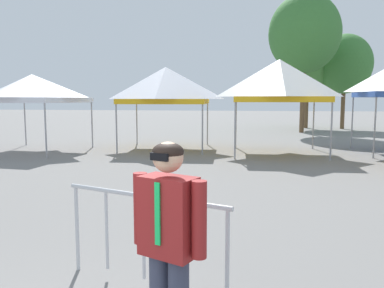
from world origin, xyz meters
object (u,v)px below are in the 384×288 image
canopy_tent_right_of_center (166,85)px  tree_behind_tents_right (305,34)px  canopy_tent_behind_left (32,88)px  canopy_tent_behind_right (279,81)px  person_foreground (169,240)px  crowd_barrier_by_lift (143,223)px  tree_behind_tents_left (345,64)px  tree_behind_tents_center (308,64)px

canopy_tent_right_of_center → tree_behind_tents_right: size_ratio=0.44×
canopy_tent_behind_left → canopy_tent_behind_right: size_ratio=1.05×
person_foreground → crowd_barrier_by_lift: bearing=114.7°
person_foreground → canopy_tent_behind_left: bearing=125.0°
canopy_tent_behind_left → canopy_tent_behind_right: (9.65, 0.84, 0.27)m
tree_behind_tents_left → tree_behind_tents_center: tree_behind_tents_left is taller
canopy_tent_behind_left → tree_behind_tents_left: (14.83, 14.54, 2.00)m
canopy_tent_behind_right → tree_behind_tents_center: tree_behind_tents_center is taller
person_foreground → tree_behind_tents_right: size_ratio=0.21×
person_foreground → tree_behind_tents_right: tree_behind_tents_right is taller
tree_behind_tents_center → crowd_barrier_by_lift: tree_behind_tents_center is taller
crowd_barrier_by_lift → canopy_tent_behind_right: bearing=79.9°
canopy_tent_right_of_center → crowd_barrier_by_lift: canopy_tent_right_of_center is taller
canopy_tent_behind_right → tree_behind_tents_right: 10.78m
tree_behind_tents_left → crowd_barrier_by_lift: 26.31m
person_foreground → tree_behind_tents_center: bearing=81.1°
person_foreground → tree_behind_tents_left: tree_behind_tents_left is taller
canopy_tent_behind_right → crowd_barrier_by_lift: size_ratio=1.80×
canopy_tent_right_of_center → person_foreground: bearing=-76.8°
canopy_tent_behind_right → tree_behind_tents_center: size_ratio=0.55×
person_foreground → tree_behind_tents_left: bearing=75.8°
canopy_tent_right_of_center → tree_behind_tents_left: (9.75, 12.94, 1.86)m
canopy_tent_right_of_center → tree_behind_tents_center: (7.32, 13.38, 1.94)m
canopy_tent_right_of_center → canopy_tent_behind_right: 4.65m
canopy_tent_behind_left → canopy_tent_right_of_center: 5.32m
canopy_tent_right_of_center → person_foreground: 13.77m
tree_behind_tents_left → crowd_barrier_by_lift: size_ratio=3.30×
canopy_tent_behind_left → tree_behind_tents_center: tree_behind_tents_center is taller
canopy_tent_behind_left → person_foreground: bearing=-55.0°
tree_behind_tents_right → tree_behind_tents_center: size_ratio=1.30×
canopy_tent_behind_right → tree_behind_tents_center: 14.52m
tree_behind_tents_center → crowd_barrier_by_lift: size_ratio=3.28×
canopy_tent_right_of_center → tree_behind_tents_left: size_ratio=0.56×
canopy_tent_behind_right → crowd_barrier_by_lift: bearing=-100.1°
canopy_tent_right_of_center → tree_behind_tents_right: bearing=54.7°
canopy_tent_right_of_center → crowd_barrier_by_lift: 12.51m
tree_behind_tents_center → canopy_tent_behind_right: bearing=-101.0°
tree_behind_tents_left → tree_behind_tents_right: (-3.18, -3.63, 1.57)m
canopy_tent_right_of_center → canopy_tent_behind_left: bearing=-162.4°
canopy_tent_behind_right → canopy_tent_right_of_center: bearing=170.5°
canopy_tent_behind_left → person_foreground: size_ratio=2.12×
tree_behind_tents_center → person_foreground: bearing=-98.9°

